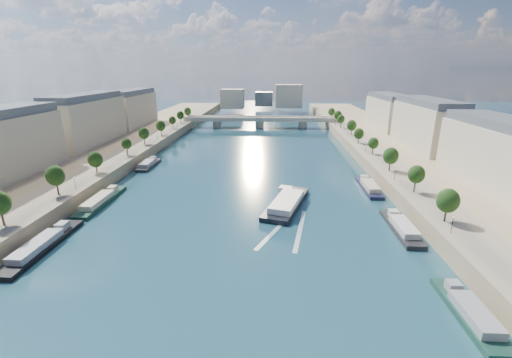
# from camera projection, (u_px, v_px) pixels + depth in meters

# --- Properties ---
(ground) EXTENTS (700.00, 700.00, 0.00)m
(ground) POSITION_uv_depth(u_px,v_px,m) (247.00, 179.00, 136.99)
(ground) COLOR #0C2536
(ground) RESTS_ON ground
(quay_left) EXTENTS (44.00, 520.00, 5.00)m
(quay_left) POSITION_uv_depth(u_px,v_px,m) (71.00, 170.00, 139.71)
(quay_left) COLOR #9E8460
(quay_left) RESTS_ON ground
(quay_right) EXTENTS (44.00, 520.00, 5.00)m
(quay_right) POSITION_uv_depth(u_px,v_px,m) (431.00, 175.00, 132.72)
(quay_right) COLOR #9E8460
(quay_right) RESTS_ON ground
(pave_left) EXTENTS (14.00, 520.00, 0.10)m
(pave_left) POSITION_uv_depth(u_px,v_px,m) (106.00, 164.00, 138.20)
(pave_left) COLOR gray
(pave_left) RESTS_ON quay_left
(pave_right) EXTENTS (14.00, 520.00, 0.10)m
(pave_right) POSITION_uv_depth(u_px,v_px,m) (393.00, 169.00, 132.67)
(pave_right) COLOR gray
(pave_right) RESTS_ON quay_right
(trees_left) EXTENTS (4.80, 268.80, 8.26)m
(trees_left) POSITION_uv_depth(u_px,v_px,m) (112.00, 150.00, 138.33)
(trees_left) COLOR #382B1E
(trees_left) RESTS_ON ground
(trees_right) EXTENTS (4.80, 268.80, 8.26)m
(trees_right) POSITION_uv_depth(u_px,v_px,m) (382.00, 149.00, 140.60)
(trees_right) COLOR #382B1E
(trees_right) RESTS_ON ground
(lamps_left) EXTENTS (0.36, 200.36, 4.28)m
(lamps_left) POSITION_uv_depth(u_px,v_px,m) (105.00, 165.00, 127.64)
(lamps_left) COLOR black
(lamps_left) RESTS_ON ground
(lamps_right) EXTENTS (0.36, 200.36, 4.28)m
(lamps_right) POSITION_uv_depth(u_px,v_px,m) (378.00, 158.00, 136.80)
(lamps_right) COLOR black
(lamps_right) RESTS_ON ground
(buildings_left) EXTENTS (16.00, 226.00, 23.20)m
(buildings_left) POSITION_uv_depth(u_px,v_px,m) (52.00, 131.00, 147.45)
(buildings_left) COLOR #B8AB8D
(buildings_left) RESTS_ON ground
(buildings_right) EXTENTS (16.00, 226.00, 23.20)m
(buildings_right) POSITION_uv_depth(u_px,v_px,m) (457.00, 134.00, 139.20)
(buildings_right) COLOR #B8AB8D
(buildings_right) RESTS_ON ground
(skyline) EXTENTS (79.00, 42.00, 22.00)m
(skyline) POSITION_uv_depth(u_px,v_px,m) (267.00, 97.00, 340.91)
(skyline) COLOR #B8AB8D
(skyline) RESTS_ON ground
(bridge) EXTENTS (112.00, 12.00, 8.15)m
(bridge) POSITION_uv_depth(u_px,v_px,m) (260.00, 121.00, 254.09)
(bridge) COLOR #C1B79E
(bridge) RESTS_ON ground
(tour_barge) EXTENTS (16.55, 30.70, 4.01)m
(tour_barge) POSITION_uv_depth(u_px,v_px,m) (286.00, 203.00, 109.16)
(tour_barge) COLOR black
(tour_barge) RESTS_ON ground
(wake) EXTENTS (14.95, 25.83, 0.04)m
(wake) POSITION_uv_depth(u_px,v_px,m) (288.00, 229.00, 93.77)
(wake) COLOR silver
(wake) RESTS_ON ground
(moored_barges_left) EXTENTS (5.00, 158.27, 3.60)m
(moored_barges_left) POSITION_uv_depth(u_px,v_px,m) (48.00, 242.00, 85.27)
(moored_barges_left) COLOR #1B223B
(moored_barges_left) RESTS_ON ground
(moored_barges_right) EXTENTS (5.00, 126.40, 3.60)m
(moored_barges_right) POSITION_uv_depth(u_px,v_px,m) (427.00, 260.00, 76.99)
(moored_barges_right) COLOR black
(moored_barges_right) RESTS_ON ground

